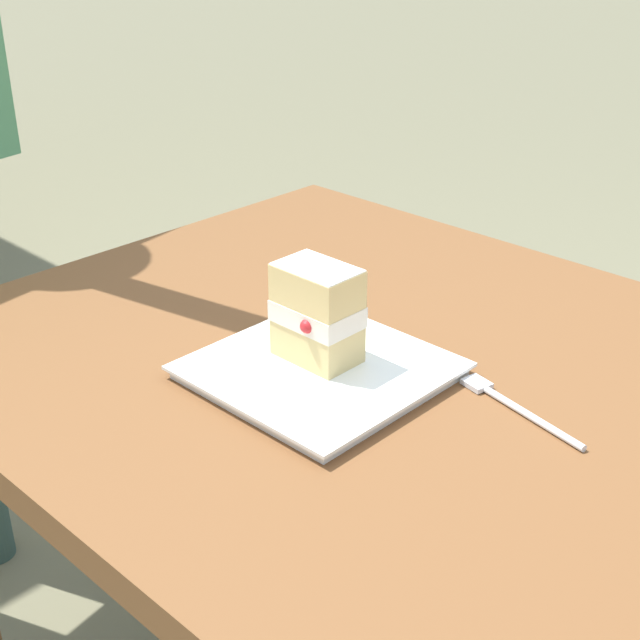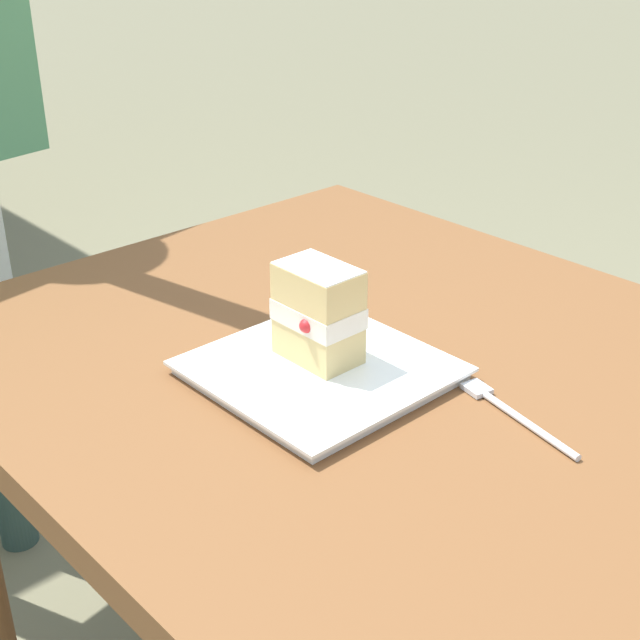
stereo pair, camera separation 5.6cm
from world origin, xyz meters
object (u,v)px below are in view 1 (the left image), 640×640
dessert_plate (320,371)px  cake_slice (317,313)px  patio_table (481,486)px  dessert_fork (513,406)px

dessert_plate → cake_slice: (-0.01, 0.01, 0.06)m
patio_table → dessert_fork: size_ratio=8.05×
dessert_plate → dessert_fork: dessert_plate is taller
patio_table → dessert_plate: (-0.18, -0.08, 0.12)m
cake_slice → patio_table: bearing=20.4°
patio_table → dessert_fork: dessert_fork is taller
patio_table → cake_slice: 0.27m
patio_table → dessert_fork: 0.11m
patio_table → cake_slice: cake_slice is taller
patio_table → dessert_plate: dessert_plate is taller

